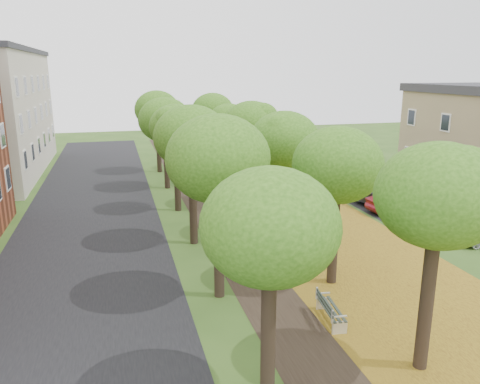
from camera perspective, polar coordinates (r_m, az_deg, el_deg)
ground at (r=14.68m, az=12.13°, el=-21.60°), size 120.00×120.00×0.00m
street_asphalt at (r=26.88m, az=-17.95°, el=-4.76°), size 8.00×70.00×0.01m
footpath at (r=27.44m, az=-2.12°, el=-3.64°), size 3.20×70.00×0.01m
leaf_verge at (r=28.90m, az=7.60°, el=-2.81°), size 7.50×70.00×0.01m
parking_lot at (r=33.80m, az=20.38°, el=-1.05°), size 9.00×16.00×0.01m
tree_row_west at (r=25.91m, az=-7.00°, el=6.53°), size 3.51×33.51×6.54m
tree_row_east at (r=26.99m, az=3.20°, el=6.93°), size 3.51×33.51×6.54m
bench at (r=17.21m, az=10.87°, el=-13.88°), size 0.75×1.92×0.88m
car_red at (r=30.72m, az=18.71°, el=-1.17°), size 4.01×1.63×1.29m
car_grey at (r=32.93m, az=18.12°, el=0.13°), size 5.58×2.96×1.54m
car_white at (r=34.00m, az=16.70°, el=0.62°), size 5.67×3.44×1.47m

